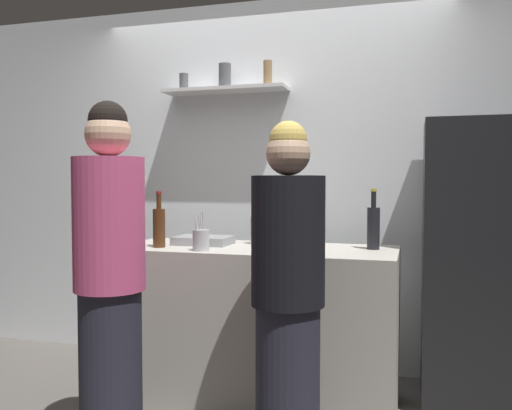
% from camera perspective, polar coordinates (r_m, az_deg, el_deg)
% --- Properties ---
extents(back_wall_assembly, '(4.80, 0.32, 2.60)m').
position_cam_1_polar(back_wall_assembly, '(3.91, 1.56, 2.26)').
color(back_wall_assembly, white).
rests_on(back_wall_assembly, ground).
extents(refrigerator, '(0.64, 0.62, 1.67)m').
position_cam_1_polar(refrigerator, '(3.44, 22.51, -5.80)').
color(refrigerator, black).
rests_on(refrigerator, ground).
extents(counter, '(1.63, 0.67, 0.93)m').
position_cam_1_polar(counter, '(3.29, 0.00, -12.55)').
color(counter, '#B7B2A8').
rests_on(counter, ground).
extents(baking_pan, '(0.34, 0.24, 0.05)m').
position_cam_1_polar(baking_pan, '(3.36, -5.57, -3.72)').
color(baking_pan, gray).
rests_on(baking_pan, counter).
extents(utensil_holder, '(0.09, 0.09, 0.22)m').
position_cam_1_polar(utensil_holder, '(3.06, -5.82, -3.67)').
color(utensil_holder, '#B2B2B7').
rests_on(utensil_holder, counter).
extents(wine_bottle_amber_glass, '(0.07, 0.07, 0.33)m').
position_cam_1_polar(wine_bottle_amber_glass, '(3.24, -10.17, -2.21)').
color(wine_bottle_amber_glass, '#472814').
rests_on(wine_bottle_amber_glass, counter).
extents(wine_bottle_dark_glass, '(0.07, 0.07, 0.35)m').
position_cam_1_polar(wine_bottle_dark_glass, '(3.17, 12.25, -2.21)').
color(wine_bottle_dark_glass, black).
rests_on(wine_bottle_dark_glass, counter).
extents(water_bottle_plastic, '(0.09, 0.09, 0.21)m').
position_cam_1_polar(water_bottle_plastic, '(3.36, 0.14, -2.54)').
color(water_bottle_plastic, silver).
rests_on(water_bottle_plastic, counter).
extents(person_blonde, '(0.34, 0.34, 1.60)m').
position_cam_1_polar(person_blonde, '(2.54, 3.37, -9.73)').
color(person_blonde, '#262633').
rests_on(person_blonde, ground).
extents(person_pink_top, '(0.34, 0.34, 1.70)m').
position_cam_1_polar(person_pink_top, '(2.71, -15.14, -7.69)').
color(person_pink_top, '#262633').
rests_on(person_pink_top, ground).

